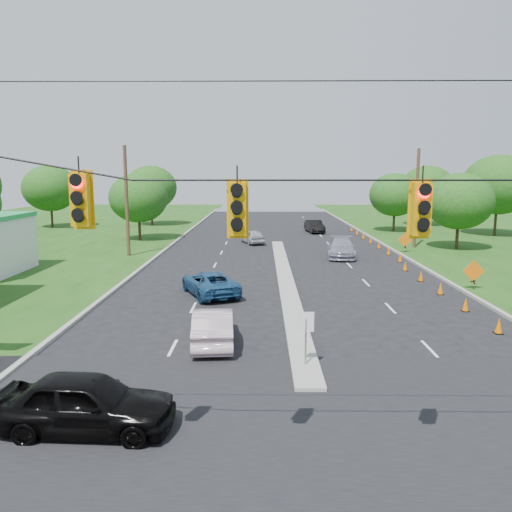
{
  "coord_description": "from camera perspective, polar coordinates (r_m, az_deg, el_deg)",
  "views": [
    {
      "loc": [
        -1.54,
        -10.53,
        6.71
      ],
      "look_at": [
        -1.8,
        13.25,
        2.8
      ],
      "focal_mm": 35.0,
      "sensor_mm": 36.0,
      "label": 1
    }
  ],
  "objects": [
    {
      "name": "ground",
      "position": [
        12.59,
        8.21,
        -23.0
      ],
      "size": [
        160.0,
        160.0,
        0.0
      ],
      "primitive_type": "plane",
      "color": "black",
      "rests_on": "ground"
    },
    {
      "name": "cross_street",
      "position": [
        12.59,
        8.21,
        -23.0
      ],
      "size": [
        160.0,
        14.0,
        0.02
      ],
      "primitive_type": "cube",
      "color": "black",
      "rests_on": "ground"
    },
    {
      "name": "curb_left",
      "position": [
        41.97,
        -11.15,
        -0.04
      ],
      "size": [
        0.25,
        110.0,
        0.16
      ],
      "primitive_type": "cube",
      "color": "gray",
      "rests_on": "ground"
    },
    {
      "name": "curb_right",
      "position": [
        42.7,
        16.44,
        -0.09
      ],
      "size": [
        0.25,
        110.0,
        0.16
      ],
      "primitive_type": "cube",
      "color": "gray",
      "rests_on": "ground"
    },
    {
      "name": "median",
      "position": [
        32.28,
        3.35,
        -2.68
      ],
      "size": [
        1.0,
        34.0,
        0.18
      ],
      "primitive_type": "cube",
      "color": "gray",
      "rests_on": "ground"
    },
    {
      "name": "median_sign",
      "position": [
        17.42,
        5.73,
        -8.25
      ],
      "size": [
        0.55,
        0.06,
        2.05
      ],
      "color": "gray",
      "rests_on": "ground"
    },
    {
      "name": "signal_span",
      "position": [
        9.81,
        9.34,
        -1.02
      ],
      "size": [
        25.6,
        0.32,
        9.0
      ],
      "color": "#422D1C",
      "rests_on": "ground"
    },
    {
      "name": "utility_pole_far_left",
      "position": [
        42.05,
        -14.56,
        6.03
      ],
      "size": [
        0.28,
        0.28,
        9.0
      ],
      "primitive_type": "cylinder",
      "color": "#422D1C",
      "rests_on": "ground"
    },
    {
      "name": "utility_pole_far_right",
      "position": [
        47.7,
        17.86,
        6.24
      ],
      "size": [
        0.28,
        0.28,
        9.0
      ],
      "primitive_type": "cylinder",
      "color": "#422D1C",
      "rests_on": "ground"
    },
    {
      "name": "cone_2",
      "position": [
        23.75,
        26.0,
        -7.17
      ],
      "size": [
        0.32,
        0.32,
        0.7
      ],
      "primitive_type": "cone",
      "color": "#E46700",
      "rests_on": "ground"
    },
    {
      "name": "cone_3",
      "position": [
        26.84,
        22.83,
        -5.12
      ],
      "size": [
        0.32,
        0.32,
        0.7
      ],
      "primitive_type": "cone",
      "color": "#E46700",
      "rests_on": "ground"
    },
    {
      "name": "cone_4",
      "position": [
        30.01,
        20.34,
        -3.49
      ],
      "size": [
        0.32,
        0.32,
        0.7
      ],
      "primitive_type": "cone",
      "color": "#E46700",
      "rests_on": "ground"
    },
    {
      "name": "cone_5",
      "position": [
        33.25,
        18.33,
        -2.17
      ],
      "size": [
        0.32,
        0.32,
        0.7
      ],
      "primitive_type": "cone",
      "color": "#E46700",
      "rests_on": "ground"
    },
    {
      "name": "cone_6",
      "position": [
        36.54,
        16.68,
        -1.08
      ],
      "size": [
        0.32,
        0.32,
        0.7
      ],
      "primitive_type": "cone",
      "color": "#E46700",
      "rests_on": "ground"
    },
    {
      "name": "cone_7",
      "position": [
        40.02,
        16.14,
        -0.18
      ],
      "size": [
        0.32,
        0.32,
        0.7
      ],
      "primitive_type": "cone",
      "color": "#E46700",
      "rests_on": "ground"
    },
    {
      "name": "cone_8",
      "position": [
        43.36,
        14.92,
        0.59
      ],
      "size": [
        0.32,
        0.32,
        0.7
      ],
      "primitive_type": "cone",
      "color": "#E46700",
      "rests_on": "ground"
    },
    {
      "name": "cone_9",
      "position": [
        46.72,
        13.88,
        1.24
      ],
      "size": [
        0.32,
        0.32,
        0.7
      ],
      "primitive_type": "cone",
      "color": "#E46700",
      "rests_on": "ground"
    },
    {
      "name": "cone_10",
      "position": [
        50.11,
        12.97,
        1.81
      ],
      "size": [
        0.32,
        0.32,
        0.7
      ],
      "primitive_type": "cone",
      "color": "#E46700",
      "rests_on": "ground"
    },
    {
      "name": "cone_11",
      "position": [
        53.5,
        12.18,
        2.3
      ],
      "size": [
        0.32,
        0.32,
        0.7
      ],
      "primitive_type": "cone",
      "color": "#E46700",
      "rests_on": "ground"
    },
    {
      "name": "cone_12",
      "position": [
        56.91,
        11.49,
        2.74
      ],
      "size": [
        0.32,
        0.32,
        0.7
      ],
      "primitive_type": "cone",
      "color": "#E46700",
      "rests_on": "ground"
    },
    {
      "name": "cone_13",
      "position": [
        60.33,
        10.87,
        3.12
      ],
      "size": [
        0.32,
        0.32,
        0.7
      ],
      "primitive_type": "cone",
      "color": "#E46700",
      "rests_on": "ground"
    },
    {
      "name": "work_sign_1",
      "position": [
        31.59,
        23.62,
        -1.7
      ],
      "size": [
        1.27,
        0.58,
        1.37
      ],
      "color": "black",
      "rests_on": "ground"
    },
    {
      "name": "work_sign_2",
      "position": [
        44.64,
        16.68,
        1.72
      ],
      "size": [
        1.27,
        0.58,
        1.37
      ],
      "color": "black",
      "rests_on": "ground"
    },
    {
      "name": "tree_4",
      "position": [
        67.93,
        -22.48,
        7.16
      ],
      "size": [
        6.72,
        6.72,
        7.84
      ],
      "color": "black",
      "rests_on": "ground"
    },
    {
      "name": "tree_5",
      "position": [
        52.1,
        -13.29,
        6.48
      ],
      "size": [
        5.88,
        5.88,
        6.86
      ],
      "color": "black",
      "rests_on": "ground"
    },
    {
      "name": "tree_6",
      "position": [
        67.13,
        -11.91,
        7.65
      ],
      "size": [
        6.72,
        6.72,
        7.84
      ],
      "color": "black",
      "rests_on": "ground"
    },
    {
      "name": "tree_9",
      "position": [
        47.92,
        22.22,
        5.81
      ],
      "size": [
        5.88,
        5.88,
        6.86
      ],
      "color": "black",
      "rests_on": "ground"
    },
    {
      "name": "tree_10",
      "position": [
        60.23,
        25.95,
        7.33
      ],
      "size": [
        7.56,
        7.56,
        8.82
      ],
      "color": "black",
      "rests_on": "ground"
    },
    {
      "name": "tree_11",
      "position": [
        69.0,
        18.98,
        7.38
      ],
      "size": [
        6.72,
        6.72,
        7.84
      ],
      "color": "black",
      "rests_on": "ground"
    },
    {
      "name": "tree_12",
      "position": [
        60.61,
        15.6,
        6.76
      ],
      "size": [
        5.88,
        5.88,
        6.86
      ],
      "color": "black",
      "rests_on": "ground"
    },
    {
      "name": "black_sedan",
      "position": [
        14.31,
        -18.84,
        -15.61
      ],
      "size": [
        4.74,
        2.1,
        1.59
      ],
      "primitive_type": "imported",
      "rotation": [
        0.0,
        0.0,
        1.52
      ],
      "color": "black",
      "rests_on": "ground"
    },
    {
      "name": "white_sedan",
      "position": [
        20.12,
        -4.95,
        -7.99
      ],
      "size": [
        1.91,
        4.55,
        1.46
      ],
      "primitive_type": "imported",
      "rotation": [
        0.0,
        0.0,
        3.22
      ],
      "color": "beige",
      "rests_on": "ground"
    },
    {
      "name": "blue_pickup",
      "position": [
        28.09,
        -5.3,
        -3.09
      ],
      "size": [
        4.03,
        5.44,
        1.37
      ],
      "primitive_type": "imported",
      "rotation": [
        0.0,
        0.0,
        3.54
      ],
      "color": "navy",
      "rests_on": "ground"
    },
    {
      "name": "silver_car_far",
      "position": [
        41.25,
        9.76,
        0.93
      ],
      "size": [
        2.85,
        5.57,
        1.55
      ],
      "primitive_type": "imported",
      "rotation": [
        0.0,
        0.0,
        -0.13
      ],
      "color": "#8D8A9F",
      "rests_on": "ground"
    },
    {
      "name": "silver_car_oncoming",
      "position": [
        48.76,
        -0.39,
        2.24
      ],
      "size": [
        2.78,
        4.3,
        1.36
      ],
      "primitive_type": "imported",
      "rotation": [
        0.0,
        0.0,
        3.46
      ],
      "color": "#9FA1A8",
      "rests_on": "ground"
    },
    {
      "name": "dark_car_receding",
      "position": [
        58.34,
        6.69,
        3.39
      ],
      "size": [
        2.15,
        4.61,
        1.46
      ],
      "primitive_type": "imported",
      "rotation": [
        0.0,
        0.0,
        0.14
      ],
      "color": "black",
      "rests_on": "ground"
    }
  ]
}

